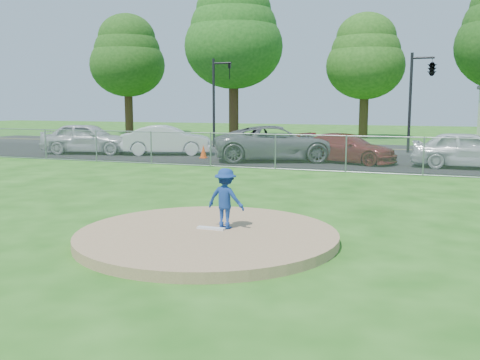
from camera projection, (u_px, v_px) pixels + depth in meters
The scene contains 18 objects.
ground at pixel (311, 178), 20.37m from camera, with size 120.00×120.00×0.00m, color #1C5613.
pitchers_mound at pixel (207, 236), 11.05m from camera, with size 5.40×5.40×0.20m, color #977652.
pitching_rubber at pixel (211, 228), 11.22m from camera, with size 0.60×0.15×0.04m, color white.
chain_link_fence at pixel (322, 153), 22.13m from camera, with size 40.00×0.06×1.50m, color gray.
parking_lot at pixel (339, 160), 26.43m from camera, with size 50.00×8.00×0.01m, color black.
street at pixel (359, 148), 33.41m from camera, with size 60.00×7.00×0.01m, color black.
tree_far_left at pixel (127, 55), 48.16m from camera, with size 6.72×6.72×10.74m.
tree_left at pixel (234, 34), 42.44m from camera, with size 7.84×7.84×12.53m.
tree_center at pixel (366, 56), 42.13m from camera, with size 6.16×6.16×9.84m.
traffic_signal_left at pixel (217, 94), 34.01m from camera, with size 1.28×0.20×5.60m.
traffic_signal_center at pixel (430, 70), 29.55m from camera, with size 1.42×2.48×5.60m.
pitcher at pixel (226, 199), 11.23m from camera, with size 0.82×0.47×1.28m, color navy.
traffic_cone at pixel (203, 151), 27.46m from camera, with size 0.36×0.36×0.69m, color #FB4A0D.
parked_car_silver at pixel (88, 138), 29.80m from camera, with size 2.03×5.05×1.72m, color silver.
parked_car_white at pixel (167, 140), 29.22m from camera, with size 1.68×4.82×1.59m, color silver.
parked_car_gray at pixel (277, 143), 26.11m from camera, with size 2.84×6.16×1.71m, color slate.
parked_car_darkred at pixel (347, 148), 25.29m from camera, with size 1.94×4.76×1.38m, color maroon.
parked_car_pearl at pixel (468, 150), 23.16m from camera, with size 1.90×4.72×1.61m, color silver.
Camera 1 is at (4.29, -9.90, 2.83)m, focal length 40.00 mm.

